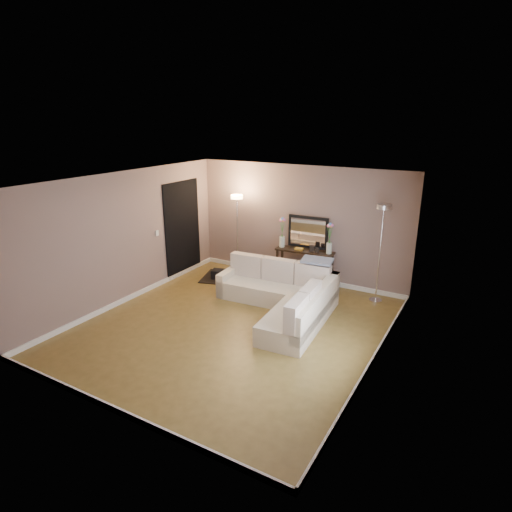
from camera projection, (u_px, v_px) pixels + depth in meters
The scene contains 23 objects.
floor at pixel (234, 326), 7.67m from camera, with size 5.00×5.50×0.01m, color olive.
ceiling at pixel (231, 180), 6.86m from camera, with size 5.00×5.50×0.01m, color white.
wall_back at pixel (300, 224), 9.54m from camera, with size 5.00×0.02×2.60m, color gray.
wall_front at pixel (104, 322), 4.99m from camera, with size 5.00×0.02×2.60m, color gray.
wall_left at pixel (126, 238), 8.45m from camera, with size 0.02×5.50×2.60m, color gray.
wall_right at pixel (381, 285), 6.07m from camera, with size 0.02×5.50×2.60m, color gray.
baseboard_back at pixel (298, 276), 9.91m from camera, with size 5.00×0.03×0.10m, color white.
baseboard_front at pixel (117, 410), 5.40m from camera, with size 5.00×0.03×0.10m, color white.
baseboard_left at pixel (133, 296), 8.83m from camera, with size 0.03×5.50×0.10m, color white.
baseboard_right at pixel (372, 361), 6.48m from camera, with size 0.03×5.50×0.10m, color white.
doorway at pixel (183, 229), 9.90m from camera, with size 0.02×1.20×2.20m, color black.
switch_plate at pixel (157, 233), 9.17m from camera, with size 0.02×0.08×0.12m, color white.
sectional_sofa at pixel (284, 296), 8.19m from camera, with size 2.52×2.32×0.83m.
throw_blanket at pixel (317, 260), 8.34m from camera, with size 0.60×0.34×0.05m, color slate.
console_table at pixel (301, 265), 9.50m from camera, with size 1.30×0.41×0.79m.
leaning_mirror at pixel (308, 232), 9.38m from camera, with size 0.91×0.09×0.71m.
table_decor at pixel (304, 249), 9.31m from camera, with size 0.55×0.13×0.13m.
flower_vase_left at pixel (282, 234), 9.50m from camera, with size 0.15×0.12×0.68m.
flower_vase_right at pixel (329, 241), 9.03m from camera, with size 0.15×0.12×0.68m.
floor_lamp_lit at pixel (237, 219), 9.84m from camera, with size 0.33×0.33×1.89m.
floor_lamp_unlit at pixel (382, 234), 8.27m from camera, with size 0.36×0.36×2.00m.
charcoal_rug at pixel (230, 278), 9.94m from camera, with size 1.23×0.92×0.02m, color black.
black_bag at pixel (220, 275), 9.86m from camera, with size 0.35×0.25×0.23m, color black.
Camera 1 is at (3.78, -5.78, 3.59)m, focal length 30.00 mm.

